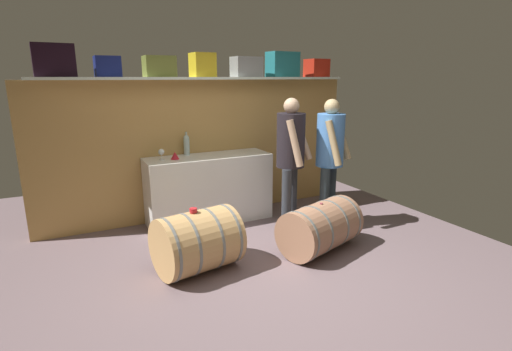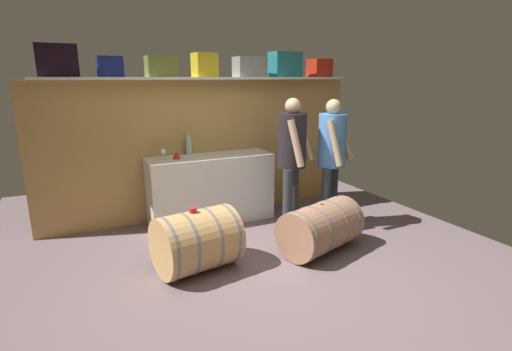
{
  "view_description": "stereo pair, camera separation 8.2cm",
  "coord_description": "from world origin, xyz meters",
  "px_view_note": "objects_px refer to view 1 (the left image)",
  "views": [
    {
      "loc": [
        -1.74,
        -2.96,
        1.94
      ],
      "look_at": [
        0.05,
        0.63,
        0.92
      ],
      "focal_mm": 27.18,
      "sensor_mm": 36.0,
      "label": 1
    },
    {
      "loc": [
        -1.67,
        -3.0,
        1.94
      ],
      "look_at": [
        0.05,
        0.63,
        0.92
      ],
      "focal_mm": 27.18,
      "sensor_mm": 36.0,
      "label": 2
    }
  ],
  "objects_px": {
    "toolcase_grey": "(246,67)",
    "toolcase_red": "(317,68)",
    "work_cabinet": "(209,189)",
    "tasting_cup": "(193,210)",
    "toolcase_teal": "(283,65)",
    "visitor_tasting": "(330,150)",
    "wine_barrel_near": "(197,241)",
    "toolcase_navy": "(107,67)",
    "winemaker_pouring": "(291,150)",
    "wine_glass": "(161,152)",
    "wine_bottle_clear": "(187,144)",
    "wine_barrel_far": "(320,227)",
    "red_funnel": "(175,156)",
    "toolcase_yellow": "(202,65)",
    "toolcase_black": "(54,60)",
    "toolcase_olive": "(159,66)"
  },
  "relations": [
    {
      "from": "toolcase_grey",
      "to": "toolcase_red",
      "type": "distance_m",
      "value": 1.17
    },
    {
      "from": "work_cabinet",
      "to": "tasting_cup",
      "type": "xyz_separation_m",
      "value": [
        -0.63,
        -1.29,
        0.2
      ]
    },
    {
      "from": "toolcase_teal",
      "to": "visitor_tasting",
      "type": "bearing_deg",
      "value": -86.1
    },
    {
      "from": "work_cabinet",
      "to": "wine_barrel_near",
      "type": "bearing_deg",
      "value": -114.9
    },
    {
      "from": "toolcase_navy",
      "to": "winemaker_pouring",
      "type": "relative_size",
      "value": 0.17
    },
    {
      "from": "wine_barrel_near",
      "to": "wine_glass",
      "type": "bearing_deg",
      "value": 80.32
    },
    {
      "from": "wine_bottle_clear",
      "to": "wine_glass",
      "type": "xyz_separation_m",
      "value": [
        -0.38,
        -0.17,
        -0.05
      ]
    },
    {
      "from": "wine_barrel_far",
      "to": "toolcase_teal",
      "type": "bearing_deg",
      "value": 57.36
    },
    {
      "from": "red_funnel",
      "to": "wine_barrel_far",
      "type": "height_order",
      "value": "red_funnel"
    },
    {
      "from": "winemaker_pouring",
      "to": "red_funnel",
      "type": "bearing_deg",
      "value": -71.63
    },
    {
      "from": "toolcase_teal",
      "to": "visitor_tasting",
      "type": "xyz_separation_m",
      "value": [
        0.14,
        -1.02,
        -1.09
      ]
    },
    {
      "from": "toolcase_yellow",
      "to": "winemaker_pouring",
      "type": "height_order",
      "value": "toolcase_yellow"
    },
    {
      "from": "wine_barrel_far",
      "to": "toolcase_red",
      "type": "bearing_deg",
      "value": 40.12
    },
    {
      "from": "toolcase_red",
      "to": "visitor_tasting",
      "type": "xyz_separation_m",
      "value": [
        -0.45,
        -1.02,
        -1.04
      ]
    },
    {
      "from": "toolcase_black",
      "to": "toolcase_teal",
      "type": "bearing_deg",
      "value": -3.91
    },
    {
      "from": "toolcase_black",
      "to": "wine_glass",
      "type": "xyz_separation_m",
      "value": [
        1.09,
        -0.16,
        -1.1
      ]
    },
    {
      "from": "wine_barrel_near",
      "to": "visitor_tasting",
      "type": "relative_size",
      "value": 0.54
    },
    {
      "from": "toolcase_black",
      "to": "toolcase_grey",
      "type": "bearing_deg",
      "value": -3.91
    },
    {
      "from": "toolcase_red",
      "to": "wine_barrel_near",
      "type": "distance_m",
      "value": 3.33
    },
    {
      "from": "toolcase_navy",
      "to": "work_cabinet",
      "type": "relative_size",
      "value": 0.17
    },
    {
      "from": "toolcase_red",
      "to": "wine_glass",
      "type": "bearing_deg",
      "value": -176.17
    },
    {
      "from": "toolcase_black",
      "to": "toolcase_navy",
      "type": "xyz_separation_m",
      "value": [
        0.56,
        0.0,
        -0.06
      ]
    },
    {
      "from": "toolcase_teal",
      "to": "wine_bottle_clear",
      "type": "xyz_separation_m",
      "value": [
        -1.46,
        0.01,
        -1.05
      ]
    },
    {
      "from": "toolcase_teal",
      "to": "toolcase_olive",
      "type": "bearing_deg",
      "value": 176.05
    },
    {
      "from": "toolcase_navy",
      "to": "toolcase_olive",
      "type": "distance_m",
      "value": 0.61
    },
    {
      "from": "red_funnel",
      "to": "work_cabinet",
      "type": "bearing_deg",
      "value": 1.22
    },
    {
      "from": "toolcase_teal",
      "to": "wine_barrel_far",
      "type": "bearing_deg",
      "value": -108.64
    },
    {
      "from": "wine_barrel_near",
      "to": "winemaker_pouring",
      "type": "height_order",
      "value": "winemaker_pouring"
    },
    {
      "from": "toolcase_red",
      "to": "toolcase_yellow",
      "type": "bearing_deg",
      "value": -179.86
    },
    {
      "from": "red_funnel",
      "to": "wine_barrel_near",
      "type": "height_order",
      "value": "red_funnel"
    },
    {
      "from": "toolcase_black",
      "to": "wine_bottle_clear",
      "type": "relative_size",
      "value": 1.37
    },
    {
      "from": "toolcase_navy",
      "to": "wine_barrel_near",
      "type": "relative_size",
      "value": 0.32
    },
    {
      "from": "wine_glass",
      "to": "winemaker_pouring",
      "type": "relative_size",
      "value": 0.08
    },
    {
      "from": "toolcase_navy",
      "to": "toolcase_grey",
      "type": "height_order",
      "value": "toolcase_grey"
    },
    {
      "from": "toolcase_teal",
      "to": "wine_bottle_clear",
      "type": "bearing_deg",
      "value": 175.51
    },
    {
      "from": "toolcase_grey",
      "to": "tasting_cup",
      "type": "relative_size",
      "value": 5.1
    },
    {
      "from": "toolcase_grey",
      "to": "wine_barrel_far",
      "type": "xyz_separation_m",
      "value": [
        0.14,
        -1.64,
        -1.79
      ]
    },
    {
      "from": "wine_glass",
      "to": "toolcase_navy",
      "type": "bearing_deg",
      "value": 163.53
    },
    {
      "from": "toolcase_yellow",
      "to": "wine_bottle_clear",
      "type": "distance_m",
      "value": 1.06
    },
    {
      "from": "toolcase_yellow",
      "to": "toolcase_red",
      "type": "xyz_separation_m",
      "value": [
        1.8,
        0.0,
        -0.02
      ]
    },
    {
      "from": "toolcase_yellow",
      "to": "work_cabinet",
      "type": "distance_m",
      "value": 1.64
    },
    {
      "from": "work_cabinet",
      "to": "visitor_tasting",
      "type": "xyz_separation_m",
      "value": [
        1.37,
        -0.84,
        0.57
      ]
    },
    {
      "from": "toolcase_black",
      "to": "tasting_cup",
      "type": "height_order",
      "value": "toolcase_black"
    },
    {
      "from": "work_cabinet",
      "to": "wine_barrel_near",
      "type": "relative_size",
      "value": 1.87
    },
    {
      "from": "tasting_cup",
      "to": "visitor_tasting",
      "type": "xyz_separation_m",
      "value": [
        2.0,
        0.45,
        0.37
      ]
    },
    {
      "from": "wine_bottle_clear",
      "to": "red_funnel",
      "type": "xyz_separation_m",
      "value": [
        -0.22,
        -0.2,
        -0.1
      ]
    },
    {
      "from": "wine_bottle_clear",
      "to": "toolcase_olive",
      "type": "bearing_deg",
      "value": -177.44
    },
    {
      "from": "work_cabinet",
      "to": "wine_barrel_far",
      "type": "bearing_deg",
      "value": -61.34
    },
    {
      "from": "toolcase_navy",
      "to": "wine_barrel_far",
      "type": "xyz_separation_m",
      "value": [
        1.95,
        -1.64,
        -1.78
      ]
    },
    {
      "from": "toolcase_navy",
      "to": "toolcase_olive",
      "type": "relative_size",
      "value": 0.76
    }
  ]
}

